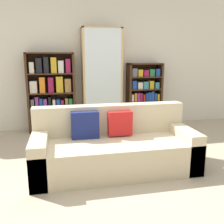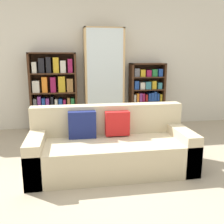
{
  "view_description": "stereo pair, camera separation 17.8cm",
  "coord_description": "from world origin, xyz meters",
  "px_view_note": "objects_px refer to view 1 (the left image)",
  "views": [
    {
      "loc": [
        -0.66,
        -2.68,
        1.46
      ],
      "look_at": [
        0.18,
        1.31,
        0.56
      ],
      "focal_mm": 40.0,
      "sensor_mm": 36.0,
      "label": 1
    },
    {
      "loc": [
        -0.48,
        -2.71,
        1.46
      ],
      "look_at": [
        0.18,
        1.31,
        0.56
      ],
      "focal_mm": 40.0,
      "sensor_mm": 36.0,
      "label": 2
    }
  ],
  "objects_px": {
    "couch": "(114,148)",
    "bookshelf_right": "(144,96)",
    "bookshelf_left": "(52,93)",
    "wine_bottle": "(140,137)",
    "display_cabinet": "(102,80)"
  },
  "relations": [
    {
      "from": "wine_bottle",
      "to": "bookshelf_left",
      "type": "bearing_deg",
      "value": 139.72
    },
    {
      "from": "display_cabinet",
      "to": "bookshelf_left",
      "type": "bearing_deg",
      "value": 179.12
    },
    {
      "from": "couch",
      "to": "bookshelf_right",
      "type": "xyz_separation_m",
      "value": [
        1.09,
        1.96,
        0.35
      ]
    },
    {
      "from": "couch",
      "to": "display_cabinet",
      "type": "height_order",
      "value": "display_cabinet"
    },
    {
      "from": "couch",
      "to": "bookshelf_left",
      "type": "height_order",
      "value": "bookshelf_left"
    },
    {
      "from": "bookshelf_left",
      "to": "wine_bottle",
      "type": "height_order",
      "value": "bookshelf_left"
    },
    {
      "from": "couch",
      "to": "wine_bottle",
      "type": "xyz_separation_m",
      "value": [
        0.61,
        0.75,
        -0.14
      ]
    },
    {
      "from": "couch",
      "to": "bookshelf_right",
      "type": "height_order",
      "value": "bookshelf_right"
    },
    {
      "from": "couch",
      "to": "wine_bottle",
      "type": "height_order",
      "value": "couch"
    },
    {
      "from": "bookshelf_left",
      "to": "wine_bottle",
      "type": "xyz_separation_m",
      "value": [
        1.43,
        -1.21,
        -0.61
      ]
    },
    {
      "from": "bookshelf_left",
      "to": "bookshelf_right",
      "type": "xyz_separation_m",
      "value": [
        1.91,
        0.0,
        -0.12
      ]
    },
    {
      "from": "bookshelf_left",
      "to": "bookshelf_right",
      "type": "distance_m",
      "value": 1.91
    },
    {
      "from": "couch",
      "to": "bookshelf_left",
      "type": "distance_m",
      "value": 2.18
    },
    {
      "from": "couch",
      "to": "bookshelf_left",
      "type": "xyz_separation_m",
      "value": [
        -0.83,
        1.96,
        0.47
      ]
    },
    {
      "from": "couch",
      "to": "bookshelf_left",
      "type": "bearing_deg",
      "value": 112.8
    }
  ]
}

